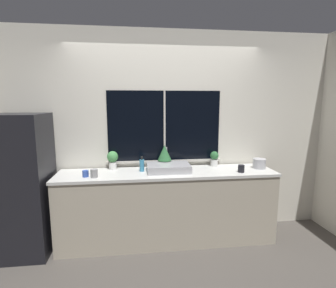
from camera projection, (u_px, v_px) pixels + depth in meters
name	position (u px, v px, depth m)	size (l,w,h in m)	color
ground_plane	(170.00, 252.00, 3.14)	(14.00, 14.00, 0.00)	#4C4742
wall_back	(164.00, 134.00, 3.54)	(8.00, 0.09, 2.70)	silver
wall_left	(14.00, 129.00, 4.11)	(0.06, 7.00, 2.70)	silver
wall_right	(286.00, 126.00, 4.68)	(0.06, 7.00, 2.70)	silver
counter	(167.00, 206.00, 3.34)	(2.71, 0.58, 0.92)	#B2A893
refrigerator	(22.00, 185.00, 3.03)	(0.60, 0.65, 1.65)	black
sink	(168.00, 167.00, 3.29)	(0.53, 0.43, 0.27)	#ADADB2
potted_plant_left	(113.00, 159.00, 3.37)	(0.14, 0.14, 0.24)	white
potted_plant_center	(165.00, 154.00, 3.44)	(0.18, 0.18, 0.30)	white
potted_plant_right	(214.00, 158.00, 3.54)	(0.11, 0.11, 0.20)	white
soap_bottle	(142.00, 165.00, 3.27)	(0.06, 0.06, 0.19)	teal
mug_black	(241.00, 169.00, 3.23)	(0.08, 0.08, 0.09)	black
mug_grey	(94.00, 173.00, 3.01)	(0.08, 0.08, 0.10)	gray
mug_blue	(86.00, 174.00, 3.04)	(0.07, 0.07, 0.08)	#3351AD
kettle	(259.00, 163.00, 3.42)	(0.16, 0.16, 0.14)	#B2B2B7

